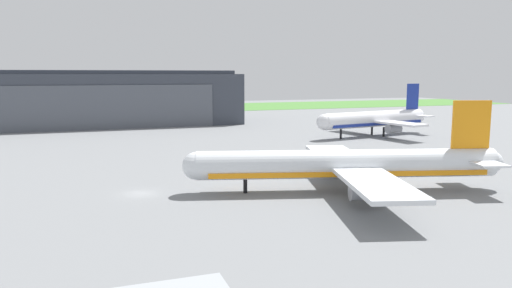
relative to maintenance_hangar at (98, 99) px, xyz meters
name	(u,v)px	position (x,y,z in m)	size (l,w,h in m)	color
ground_plane	(140,194)	(2.89, -97.24, -8.43)	(440.00, 440.00, 0.00)	slate
grass_field_strip	(102,110)	(2.89, 71.21, -8.39)	(440.00, 56.00, 0.08)	#4C8438
maintenance_hangar	(98,99)	(0.00, 0.00, 0.00)	(90.82, 28.54, 17.77)	#383D47
airliner_far_right	(374,120)	(68.98, -53.80, -4.00)	(36.99, 30.94, 13.88)	white
airliner_near_left	(347,165)	(30.69, -105.63, -4.63)	(44.27, 38.87, 12.82)	silver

